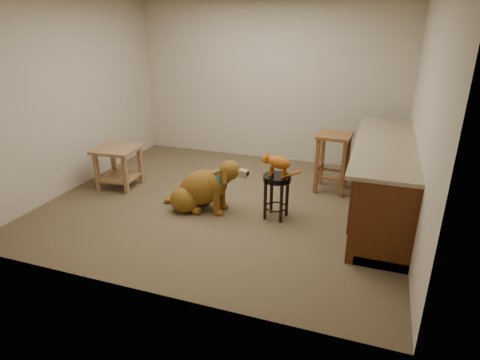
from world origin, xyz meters
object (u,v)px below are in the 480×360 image
at_px(side_table, 118,161).
at_px(tabby_kitten, 277,163).
at_px(wood_stool, 332,162).
at_px(golden_retriever, 202,189).
at_px(padded_stool, 277,188).

xyz_separation_m(side_table, tabby_kitten, (2.37, -0.20, 0.32)).
bearing_deg(tabby_kitten, wood_stool, 69.88).
bearing_deg(golden_retriever, tabby_kitten, 4.50).
height_order(padded_stool, tabby_kitten, tabby_kitten).
relative_size(wood_stool, tabby_kitten, 1.70).
bearing_deg(side_table, wood_stool, 16.69).
bearing_deg(side_table, golden_retriever, -11.38).
relative_size(padded_stool, golden_retriever, 0.46).
relative_size(padded_stool, wood_stool, 0.67).
bearing_deg(golden_retriever, wood_stool, 37.30).
distance_m(padded_stool, wood_stool, 1.19).
distance_m(padded_stool, golden_retriever, 0.95).
height_order(wood_stool, side_table, wood_stool).
xyz_separation_m(padded_stool, golden_retriever, (-0.94, -0.09, -0.11)).
xyz_separation_m(padded_stool, side_table, (-2.38, 0.20, 0.00)).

